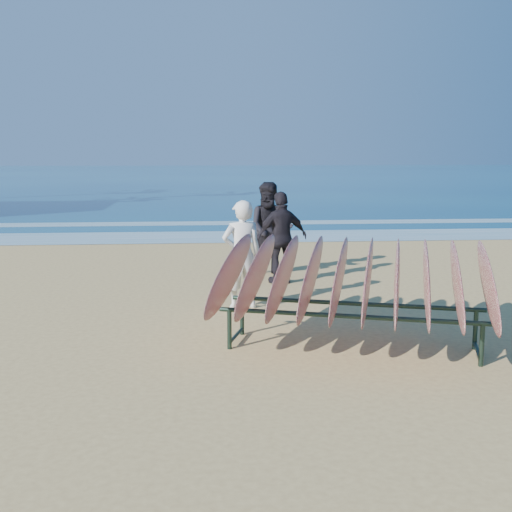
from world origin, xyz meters
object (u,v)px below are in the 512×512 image
(person_white, at_px, (242,255))
(person_dark_b, at_px, (282,238))
(person_dark_a, at_px, (270,229))
(surfboard_rack, at_px, (354,279))

(person_white, height_order, person_dark_b, person_dark_b)
(person_dark_b, bearing_deg, person_white, 48.50)
(person_dark_a, bearing_deg, surfboard_rack, -79.16)
(surfboard_rack, relative_size, person_dark_a, 2.05)
(person_dark_a, height_order, person_dark_b, person_dark_a)
(surfboard_rack, height_order, person_dark_a, person_dark_a)
(person_dark_a, bearing_deg, person_white, -100.65)
(person_white, height_order, person_dark_a, person_dark_a)
(person_white, relative_size, person_dark_b, 0.99)
(person_white, xyz_separation_m, person_dark_b, (0.84, 1.81, 0.01))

